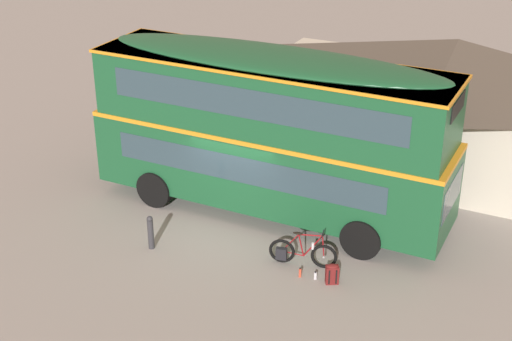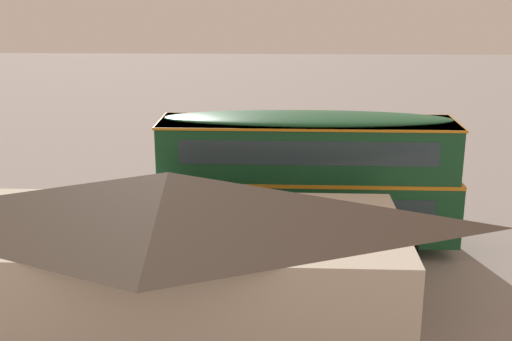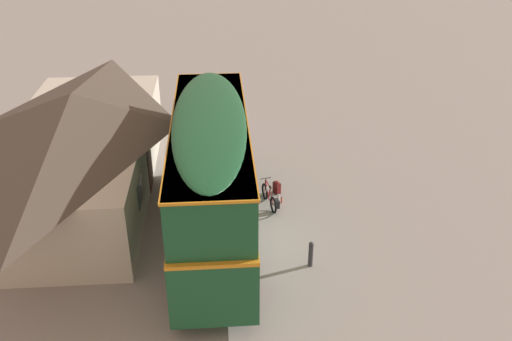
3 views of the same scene
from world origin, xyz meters
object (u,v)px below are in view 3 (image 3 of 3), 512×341
water_bottle_clear_plastic (278,196)px  kerb_bollard (311,254)px  backpack_on_ground (277,187)px  water_bottle_red_squeeze (282,200)px  touring_bicycle (270,198)px  double_decker_bus (211,173)px

water_bottle_clear_plastic → kerb_bollard: 4.52m
backpack_on_ground → water_bottle_red_squeeze: (-0.80, -0.10, -0.15)m
touring_bicycle → water_bottle_red_squeeze: bearing=-67.0°
backpack_on_ground → water_bottle_clear_plastic: bearing=-177.3°
double_decker_bus → touring_bicycle: double_decker_bus is taller
water_bottle_clear_plastic → water_bottle_red_squeeze: size_ratio=0.81×
double_decker_bus → water_bottle_red_squeeze: (2.09, -2.75, -2.52)m
touring_bicycle → kerb_bollard: touring_bicycle is taller
double_decker_bus → kerb_bollard: 4.34m
double_decker_bus → kerb_bollard: size_ratio=10.59×
backpack_on_ground → kerb_bollard: 4.93m
water_bottle_clear_plastic → water_bottle_red_squeeze: bearing=-167.9°
kerb_bollard → water_bottle_red_squeeze: bearing=6.3°
water_bottle_red_squeeze → kerb_bollard: (-4.09, -0.45, 0.37)m
touring_bicycle → water_bottle_red_squeeze: 0.59m
double_decker_bus → water_bottle_red_squeeze: 4.27m
backpack_on_ground → kerb_bollard: kerb_bollard is taller
double_decker_bus → water_bottle_clear_plastic: 4.44m
water_bottle_red_squeeze → kerb_bollard: 4.13m
double_decker_bus → backpack_on_ground: double_decker_bus is taller
backpack_on_ground → kerb_bollard: size_ratio=0.55×
double_decker_bus → backpack_on_ground: size_ratio=19.35×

